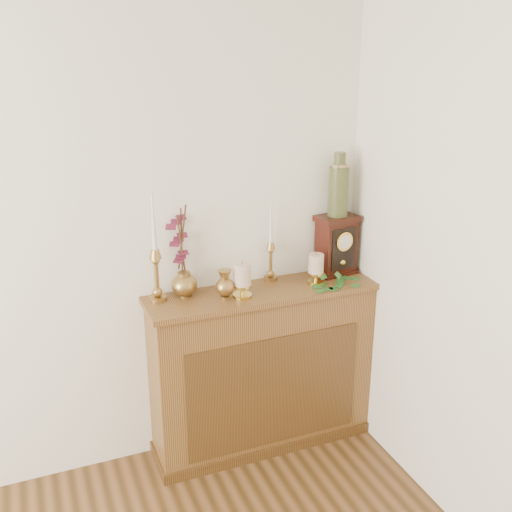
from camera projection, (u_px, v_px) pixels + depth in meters
name	position (u px, v px, depth m)	size (l,w,h in m)	color
console_shelf	(263.00, 373.00, 3.27)	(1.24, 0.34, 0.93)	brown
candlestick_left	(156.00, 267.00, 2.91)	(0.09, 0.09, 0.54)	#A97D43
candlestick_center	(271.00, 255.00, 3.19)	(0.07, 0.07, 0.43)	#A97D43
bud_vase	(225.00, 285.00, 2.96)	(0.10, 0.10, 0.15)	#A97D43
ginger_jar	(180.00, 254.00, 2.97)	(0.20, 0.21, 0.49)	#A97D43
pillar_candle_left	(242.00, 279.00, 2.98)	(0.10, 0.10, 0.19)	#DBBD4C
pillar_candle_right	(316.00, 267.00, 3.16)	(0.09, 0.09, 0.17)	#DBBD4C
ivy_garland	(349.00, 279.00, 3.22)	(0.46, 0.18, 0.08)	#2A6225
mantel_clock	(336.00, 245.00, 3.28)	(0.24, 0.18, 0.33)	#38110B
ceramic_vase	(339.00, 188.00, 3.17)	(0.11, 0.11, 0.34)	#172F21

